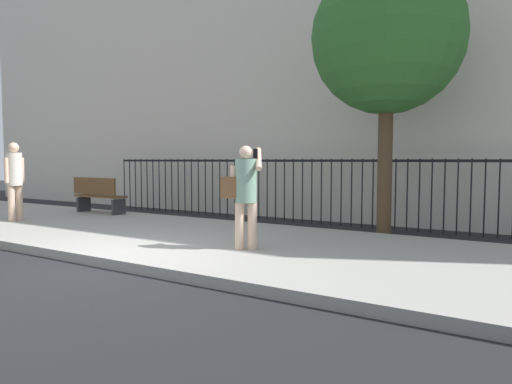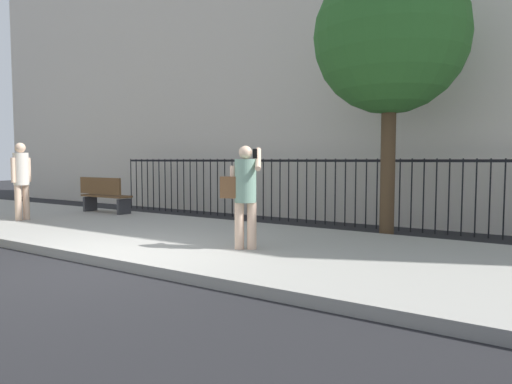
% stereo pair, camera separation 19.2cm
% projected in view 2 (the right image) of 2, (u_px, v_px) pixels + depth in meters
% --- Properties ---
extents(ground_plane, '(60.00, 60.00, 0.00)m').
position_uv_depth(ground_plane, '(98.00, 266.00, 6.78)').
color(ground_plane, black).
extents(sidewalk, '(28.00, 4.40, 0.15)m').
position_uv_depth(sidewalk, '(196.00, 240.00, 8.60)').
color(sidewalk, '#9E9B93').
rests_on(sidewalk, ground).
extents(building_facade, '(28.00, 4.00, 11.96)m').
position_uv_depth(building_facade, '(337.00, 8.00, 13.43)').
color(building_facade, beige).
rests_on(building_facade, ground).
extents(iron_fence, '(12.03, 0.04, 1.60)m').
position_uv_depth(iron_fence, '(293.00, 182.00, 11.61)').
color(iron_fence, black).
rests_on(iron_fence, ground).
extents(pedestrian_on_phone, '(0.71, 0.62, 1.64)m').
position_uv_depth(pedestrian_on_phone, '(244.00, 189.00, 7.27)').
color(pedestrian_on_phone, beige).
rests_on(pedestrian_on_phone, sidewalk).
extents(pedestrian_walking, '(0.37, 0.49, 1.82)m').
position_uv_depth(pedestrian_walking, '(21.00, 176.00, 10.81)').
color(pedestrian_walking, beige).
rests_on(pedestrian_walking, sidewalk).
extents(street_bench, '(1.60, 0.45, 0.95)m').
position_uv_depth(street_bench, '(104.00, 194.00, 12.35)').
color(street_bench, brown).
rests_on(street_bench, sidewalk).
extents(street_tree_near, '(2.94, 2.94, 5.39)m').
position_uv_depth(street_tree_near, '(390.00, 38.00, 8.83)').
color(street_tree_near, '#4C3823').
rests_on(street_tree_near, ground).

